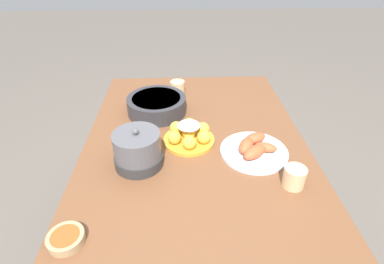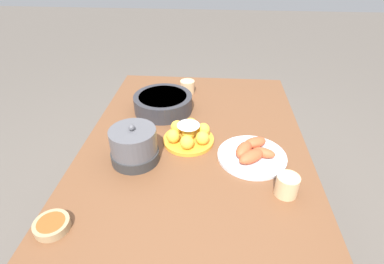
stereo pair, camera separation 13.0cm
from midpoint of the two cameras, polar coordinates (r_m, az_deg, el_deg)
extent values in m
plane|color=#5B544C|center=(1.84, 2.65, -19.52)|extent=(12.00, 12.00, 0.00)
cylinder|color=brown|center=(2.09, 15.50, -0.32)|extent=(0.06, 0.06, 0.68)
cylinder|color=brown|center=(2.09, -8.34, 0.72)|extent=(0.06, 0.06, 0.68)
cube|color=brown|center=(1.34, 3.41, -1.70)|extent=(1.31, 0.96, 0.03)
cylinder|color=gold|center=(1.31, 2.19, -1.61)|extent=(0.22, 0.22, 0.02)
sphere|color=yellow|center=(1.34, 2.52, 1.39)|extent=(0.06, 0.06, 0.06)
sphere|color=yellow|center=(1.32, -0.04, 0.89)|extent=(0.06, 0.06, 0.06)
sphere|color=yellow|center=(1.26, -0.68, -0.91)|extent=(0.06, 0.06, 0.06)
sphere|color=yellow|center=(1.23, 2.04, -2.09)|extent=(0.06, 0.06, 0.06)
sphere|color=yellow|center=(1.26, 4.95, -1.22)|extent=(0.06, 0.06, 0.06)
sphere|color=yellow|center=(1.31, 5.02, 0.36)|extent=(0.06, 0.06, 0.06)
ellipsoid|color=white|center=(1.26, 2.26, 1.20)|extent=(0.10, 0.10, 0.02)
sphere|color=yellow|center=(1.28, 2.22, -0.27)|extent=(0.06, 0.06, 0.06)
cylinder|color=#2D2D33|center=(1.52, -3.10, 5.44)|extent=(0.29, 0.29, 0.08)
cylinder|color=brown|center=(1.50, -3.14, 6.63)|extent=(0.24, 0.24, 0.01)
cylinder|color=tan|center=(1.03, -21.80, -16.33)|extent=(0.11, 0.11, 0.03)
cylinder|color=#9E4C1E|center=(1.02, -21.94, -15.93)|extent=(0.09, 0.09, 0.01)
cylinder|color=silver|center=(1.25, 14.27, -4.62)|extent=(0.28, 0.28, 0.01)
ellipsoid|color=#D1512D|center=(1.29, 14.73, -2.08)|extent=(0.09, 0.12, 0.04)
ellipsoid|color=#D1512D|center=(1.23, 12.88, -3.38)|extent=(0.12, 0.09, 0.05)
ellipsoid|color=#D1512D|center=(1.20, 14.31, -4.66)|extent=(0.12, 0.13, 0.05)
ellipsoid|color=#D1512D|center=(1.24, 16.47, -3.91)|extent=(0.07, 0.10, 0.04)
cylinder|color=#DBB27F|center=(1.12, 20.90, -9.62)|extent=(0.08, 0.08, 0.08)
cylinder|color=#DBB27F|center=(1.70, 1.32, 8.56)|extent=(0.08, 0.08, 0.07)
cylinder|color=#2D2D2D|center=(1.21, -7.73, -4.52)|extent=(0.19, 0.19, 0.04)
cylinder|color=#515156|center=(1.16, -8.00, -1.78)|extent=(0.18, 0.18, 0.10)
sphere|color=#515156|center=(1.13, -8.24, 0.74)|extent=(0.02, 0.02, 0.02)
camera|label=1|loc=(0.06, -87.14, 1.94)|focal=28.00mm
camera|label=2|loc=(0.06, 92.86, -1.94)|focal=28.00mm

